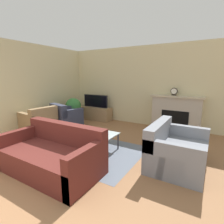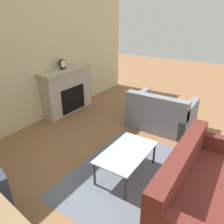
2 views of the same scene
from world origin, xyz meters
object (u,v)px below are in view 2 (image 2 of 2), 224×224
Objects in this scene: couch_loveseat at (161,115)px; mantel_clock at (62,64)px; coffee_table at (127,154)px; couch_sectional at (205,194)px.

couch_loveseat is 2.56m from mantel_clock.
couch_loveseat is 5.59× the size of mantel_clock.
mantel_clock reaches higher than coffee_table.
coffee_table is (-1.79, -0.16, 0.08)m from couch_loveseat.
couch_sectional is 2.31m from couch_loveseat.
couch_loveseat is at bearing 35.02° from couch_sectional.
coffee_table is at bearing -116.55° from mantel_clock.
couch_sectional and couch_loveseat have the same top height.
mantel_clock is at bearing 13.43° from couch_loveseat.
mantel_clock is at bearing 69.80° from couch_sectional.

